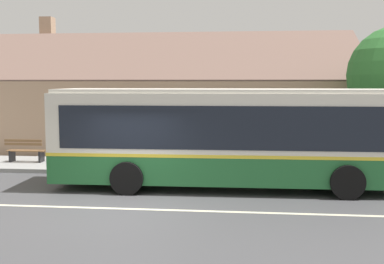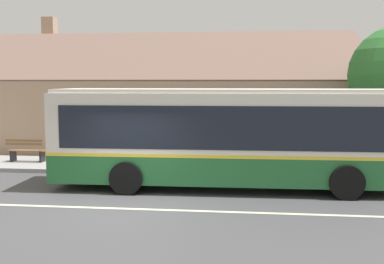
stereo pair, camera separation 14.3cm
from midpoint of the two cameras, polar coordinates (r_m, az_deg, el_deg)
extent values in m
plane|color=#424244|center=(13.08, -8.25, -8.97)|extent=(300.00, 300.00, 0.00)
cube|color=gray|center=(18.79, -3.52, -4.09)|extent=(60.00, 3.00, 0.15)
cube|color=beige|center=(13.08, -8.25, -8.96)|extent=(60.00, 0.16, 0.01)
cube|color=tan|center=(26.56, -5.27, 2.36)|extent=(21.32, 10.56, 3.37)
cube|color=brown|center=(23.97, -6.67, 9.04)|extent=(21.92, 5.35, 2.70)
cube|color=brown|center=(29.12, -4.24, 8.52)|extent=(21.92, 5.35, 2.70)
cube|color=tan|center=(29.45, -16.39, 11.74)|extent=(0.70, 0.70, 1.20)
cube|color=black|center=(21.40, -8.23, 1.89)|extent=(1.10, 0.06, 1.30)
cube|color=black|center=(20.76, 12.10, 1.70)|extent=(1.10, 0.06, 1.30)
cube|color=#4C3323|center=(20.88, 0.32, -0.37)|extent=(1.00, 0.06, 2.10)
cube|color=#236633|center=(15.35, 4.61, -4.01)|extent=(11.02, 2.71, 0.86)
cube|color=yellow|center=(15.27, 4.63, -2.24)|extent=(11.04, 2.73, 0.10)
cube|color=silver|center=(15.16, 4.66, 1.29)|extent=(11.02, 2.71, 1.78)
cube|color=silver|center=(15.11, 4.69, 4.88)|extent=(10.79, 2.58, 0.12)
cube|color=black|center=(16.43, 4.73, 1.30)|extent=(10.09, 0.22, 1.28)
cube|color=black|center=(13.91, 4.57, 0.45)|extent=(10.09, 0.22, 1.28)
cube|color=#192D99|center=(16.67, -0.03, -3.18)|extent=(3.07, 0.09, 0.60)
cube|color=black|center=(16.97, 19.31, -0.75)|extent=(0.90, 0.05, 2.39)
cylinder|color=black|center=(16.91, 16.32, -4.00)|extent=(1.01, 0.30, 1.00)
cylinder|color=black|center=(14.50, 18.14, -5.70)|extent=(1.01, 0.30, 1.00)
cylinder|color=black|center=(16.93, -5.60, -3.77)|extent=(1.01, 0.30, 1.00)
cylinder|color=black|center=(14.53, -7.52, -5.43)|extent=(1.01, 0.30, 1.00)
cube|color=brown|center=(20.58, -18.55, -2.03)|extent=(1.54, 0.10, 0.04)
cube|color=brown|center=(20.45, -18.72, -2.09)|extent=(1.54, 0.10, 0.04)
cube|color=brown|center=(20.32, -18.90, -2.14)|extent=(1.54, 0.10, 0.04)
cube|color=brown|center=(20.17, -19.08, -1.35)|extent=(1.54, 0.04, 0.10)
cube|color=brown|center=(20.16, -19.09, -0.96)|extent=(1.54, 0.04, 0.10)
cube|color=black|center=(20.23, -17.12, -2.77)|extent=(0.08, 0.43, 0.45)
cube|color=black|center=(20.76, -20.24, -2.66)|extent=(0.08, 0.43, 0.45)
cube|color=brown|center=(18.74, -9.57, -2.57)|extent=(1.80, 0.10, 0.04)
cube|color=brown|center=(18.60, -9.69, -2.64)|extent=(1.80, 0.10, 0.04)
cube|color=brown|center=(18.46, -9.82, -2.70)|extent=(1.80, 0.10, 0.04)
cube|color=brown|center=(18.30, -9.95, -1.83)|extent=(1.80, 0.04, 0.10)
cube|color=brown|center=(18.28, -9.95, -1.40)|extent=(1.80, 0.04, 0.10)
cube|color=black|center=(18.44, -7.53, -3.38)|extent=(0.08, 0.43, 0.45)
cube|color=black|center=(18.85, -11.78, -3.26)|extent=(0.08, 0.43, 0.45)
camera|label=1|loc=(0.07, -89.76, 0.03)|focal=45.00mm
camera|label=2|loc=(0.07, 90.24, -0.03)|focal=45.00mm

